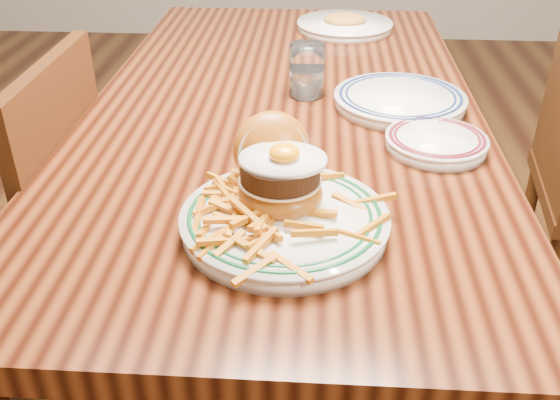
# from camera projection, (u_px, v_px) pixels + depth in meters

# --- Properties ---
(floor) EXTENTS (6.00, 6.00, 0.00)m
(floor) POSITION_uv_depth(u_px,v_px,m) (283.00, 349.00, 1.77)
(floor) COLOR black
(floor) RESTS_ON ground
(table) EXTENTS (0.85, 1.60, 0.75)m
(table) POSITION_uv_depth(u_px,v_px,m) (284.00, 139.00, 1.42)
(table) COLOR black
(table) RESTS_ON floor
(chair_left) EXTENTS (0.42, 0.42, 0.90)m
(chair_left) POSITION_uv_depth(u_px,v_px,m) (27.00, 245.00, 1.37)
(chair_left) COLOR #391E0B
(chair_left) RESTS_ON floor
(main_plate) EXTENTS (0.32, 0.33, 0.15)m
(main_plate) POSITION_uv_depth(u_px,v_px,m) (282.00, 201.00, 0.94)
(main_plate) COLOR white
(main_plate) RESTS_ON table
(side_plate) EXTENTS (0.19, 0.19, 0.03)m
(side_plate) POSITION_uv_depth(u_px,v_px,m) (436.00, 141.00, 1.17)
(side_plate) COLOR white
(side_plate) RESTS_ON table
(rear_plate) EXTENTS (0.28, 0.28, 0.03)m
(rear_plate) POSITION_uv_depth(u_px,v_px,m) (400.00, 99.00, 1.35)
(rear_plate) COLOR white
(rear_plate) RESTS_ON table
(water_glass) EXTENTS (0.08, 0.08, 0.12)m
(water_glass) POSITION_uv_depth(u_px,v_px,m) (307.00, 74.00, 1.39)
(water_glass) COLOR white
(water_glass) RESTS_ON table
(far_plate) EXTENTS (0.28, 0.28, 0.05)m
(far_plate) POSITION_uv_depth(u_px,v_px,m) (345.00, 25.00, 1.84)
(far_plate) COLOR white
(far_plate) RESTS_ON table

